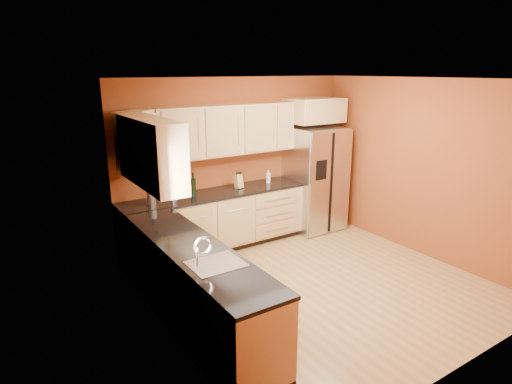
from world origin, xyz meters
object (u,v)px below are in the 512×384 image
Objects in this scene: wine_bottle_a at (151,192)px; knife_block at (238,181)px; canister_left at (151,197)px; soap_dispenser at (268,177)px; refrigerator at (315,179)px.

wine_bottle_a is 1.41m from knife_block.
soap_dispenser is (2.00, 0.08, 0.00)m from canister_left.
canister_left is (-2.90, 0.03, 0.13)m from refrigerator.
refrigerator is 2.90m from canister_left.
wine_bottle_a reaches higher than knife_block.
wine_bottle_a is at bearing -179.69° from soap_dispenser.
knife_block is 1.06× the size of soap_dispenser.
wine_bottle_a is 1.49× the size of knife_block.
knife_block is at bearing 175.88° from refrigerator.
wine_bottle_a is (-2.87, 0.10, 0.19)m from refrigerator.
refrigerator is at bearing -0.67° from canister_left.
refrigerator is 8.74× the size of soap_dispenser.
refrigerator is 2.88m from wine_bottle_a.
canister_left is 1.43m from knife_block.
knife_block is (1.43, 0.07, 0.01)m from canister_left.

